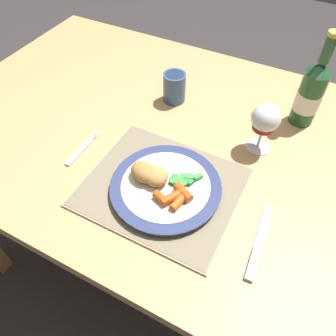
# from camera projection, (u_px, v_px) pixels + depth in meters

# --- Properties ---
(ground_plane) EXTENTS (6.00, 6.00, 0.00)m
(ground_plane) POSITION_uv_depth(u_px,v_px,m) (178.00, 258.00, 1.44)
(ground_plane) COLOR #383333
(dining_table) EXTENTS (1.43, 0.87, 0.74)m
(dining_table) POSITION_uv_depth(u_px,v_px,m) (184.00, 158.00, 0.94)
(dining_table) COLOR tan
(dining_table) RESTS_ON ground
(placemat) EXTENTS (0.35, 0.30, 0.01)m
(placemat) POSITION_uv_depth(u_px,v_px,m) (162.00, 187.00, 0.76)
(placemat) COLOR tan
(placemat) RESTS_ON dining_table
(dinner_plate) EXTENTS (0.25, 0.25, 0.02)m
(dinner_plate) POSITION_uv_depth(u_px,v_px,m) (166.00, 187.00, 0.74)
(dinner_plate) COLOR silver
(dinner_plate) RESTS_ON placemat
(breaded_croquettes) EXTENTS (0.11, 0.08, 0.04)m
(breaded_croquettes) POSITION_uv_depth(u_px,v_px,m) (149.00, 174.00, 0.73)
(breaded_croquettes) COLOR tan
(breaded_croquettes) RESTS_ON dinner_plate
(green_beans_pile) EXTENTS (0.07, 0.06, 0.01)m
(green_beans_pile) POSITION_uv_depth(u_px,v_px,m) (184.00, 179.00, 0.74)
(green_beans_pile) COLOR #4CA84C
(green_beans_pile) RESTS_ON dinner_plate
(glazed_carrots) EXTENTS (0.08, 0.07, 0.02)m
(glazed_carrots) POSITION_uv_depth(u_px,v_px,m) (174.00, 197.00, 0.70)
(glazed_carrots) COLOR orange
(glazed_carrots) RESTS_ON dinner_plate
(fork) EXTENTS (0.01, 0.13, 0.01)m
(fork) POSITION_uv_depth(u_px,v_px,m) (81.00, 150.00, 0.84)
(fork) COLOR silver
(fork) RESTS_ON dining_table
(table_knife) EXTENTS (0.03, 0.18, 0.01)m
(table_knife) POSITION_uv_depth(u_px,v_px,m) (258.00, 248.00, 0.66)
(table_knife) COLOR silver
(table_knife) RESTS_ON dining_table
(wine_glass) EXTENTS (0.07, 0.07, 0.13)m
(wine_glass) POSITION_uv_depth(u_px,v_px,m) (265.00, 120.00, 0.78)
(wine_glass) COLOR silver
(wine_glass) RESTS_ON dining_table
(bottle) EXTENTS (0.07, 0.07, 0.26)m
(bottle) POSITION_uv_depth(u_px,v_px,m) (310.00, 93.00, 0.85)
(bottle) COLOR #23562D
(bottle) RESTS_ON dining_table
(drinking_cup) EXTENTS (0.07, 0.07, 0.09)m
(drinking_cup) POSITION_uv_depth(u_px,v_px,m) (174.00, 87.00, 0.94)
(drinking_cup) COLOR #385684
(drinking_cup) RESTS_ON dining_table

